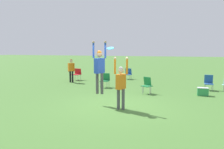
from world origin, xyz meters
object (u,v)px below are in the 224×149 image
at_px(cooler_box, 203,92).
at_px(camping_chair_5, 105,79).
at_px(camping_chair_3, 77,73).
at_px(person_spectator_far, 71,69).
at_px(frisbee, 110,48).
at_px(camping_chair_1, 147,84).
at_px(person_defending, 121,82).
at_px(person_jumping, 99,66).
at_px(camping_chair_0, 128,73).
at_px(camping_chair_4, 209,82).

bearing_deg(cooler_box, camping_chair_5, 171.55).
xyz_separation_m(camping_chair_3, person_spectator_far, (0.13, -1.15, 0.46)).
height_order(frisbee, camping_chair_1, frisbee).
bearing_deg(person_defending, person_jumping, -90.00).
distance_m(camping_chair_0, cooler_box, 6.87).
distance_m(frisbee, camping_chair_5, 5.05).
xyz_separation_m(camping_chair_1, camping_chair_4, (3.23, 1.96, -0.02)).
xyz_separation_m(camping_chair_3, cooler_box, (8.52, -3.14, -0.31)).
relative_size(person_jumping, person_spectator_far, 1.33).
bearing_deg(camping_chair_0, camping_chair_1, 127.57).
height_order(camping_chair_1, cooler_box, camping_chair_1).
distance_m(frisbee, person_spectator_far, 7.35).
distance_m(person_jumping, cooler_box, 5.62).
relative_size(person_jumping, camping_chair_3, 2.53).
relative_size(camping_chair_1, camping_chair_5, 1.01).
height_order(camping_chair_3, person_spectator_far, person_spectator_far).
relative_size(camping_chair_1, camping_chair_3, 1.00).
xyz_separation_m(person_jumping, person_defending, (1.01, -0.38, -0.57)).
relative_size(camping_chair_3, camping_chair_5, 1.00).
bearing_deg(person_spectator_far, camping_chair_1, -62.07).
xyz_separation_m(person_defending, camping_chair_0, (-1.64, 8.40, -0.61)).
bearing_deg(person_defending, frisbee, -81.32).
bearing_deg(frisbee, person_spectator_far, 129.82).
relative_size(person_jumping, camping_chair_5, 2.54).
bearing_deg(person_jumping, cooler_box, -32.66).
relative_size(camping_chair_3, camping_chair_4, 0.99).
height_order(camping_chair_4, cooler_box, camping_chair_4).
xyz_separation_m(person_defending, frisbee, (-0.45, 0.09, 1.30)).
bearing_deg(camping_chair_4, person_spectator_far, 1.81).
bearing_deg(camping_chair_4, person_jumping, 49.78).
relative_size(camping_chair_4, cooler_box, 1.65).
distance_m(camping_chair_1, person_spectator_far, 6.08).
height_order(person_defending, camping_chair_1, person_defending).
height_order(person_jumping, person_defending, person_jumping).
height_order(camping_chair_0, camping_chair_4, camping_chair_4).
xyz_separation_m(person_defending, camping_chair_1, (0.54, 3.35, -0.57)).
height_order(camping_chair_4, person_spectator_far, person_spectator_far).
distance_m(camping_chair_0, camping_chair_1, 5.49).
xyz_separation_m(camping_chair_0, camping_chair_5, (-0.53, -3.94, 0.04)).
height_order(person_defending, camping_chair_4, person_defending).
relative_size(frisbee, cooler_box, 0.53).
bearing_deg(camping_chair_4, person_defending, 58.51).
distance_m(person_defending, camping_chair_0, 8.58).
relative_size(person_jumping, cooler_box, 4.15).
xyz_separation_m(frisbee, person_spectator_far, (-4.62, 5.54, -1.40)).
height_order(person_defending, person_spectator_far, person_defending).
bearing_deg(camping_chair_0, camping_chair_3, 38.54).
height_order(person_jumping, frisbee, person_jumping).
xyz_separation_m(camping_chair_3, camping_chair_4, (8.98, -1.47, -0.03)).
bearing_deg(person_spectator_far, camping_chair_0, -1.19).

